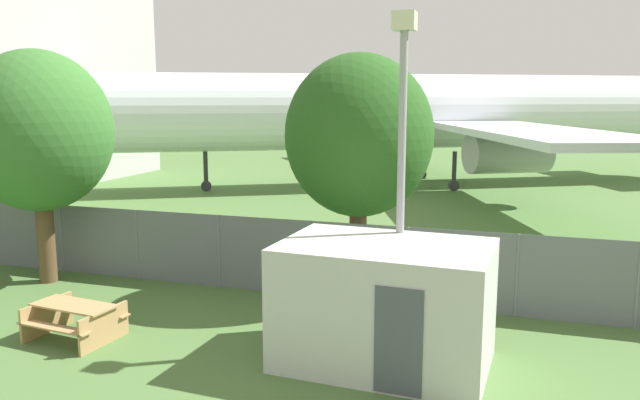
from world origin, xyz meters
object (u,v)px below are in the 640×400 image
airplane (417,112)px  tree_near_hangar (359,136)px  tree_far_right (38,132)px  picnic_bench_near_cabin (75,317)px  portable_cabin (385,304)px

airplane → tree_near_hangar: (1.68, -20.34, -0.08)m
tree_far_right → picnic_bench_near_cabin: bearing=-42.9°
portable_cabin → airplane: bearing=100.9°
picnic_bench_near_cabin → tree_far_right: 6.02m
portable_cabin → tree_far_right: tree_far_right is taller
tree_near_hangar → picnic_bench_near_cabin: bearing=-134.9°
airplane → portable_cabin: 24.89m
portable_cabin → picnic_bench_near_cabin: (-6.51, -0.79, -0.71)m
picnic_bench_near_cabin → portable_cabin: bearing=6.9°
picnic_bench_near_cabin → tree_near_hangar: tree_near_hangar is taller
tree_near_hangar → airplane: bearing=94.7°
picnic_bench_near_cabin → tree_far_right: tree_far_right is taller
portable_cabin → tree_far_right: 10.72m
portable_cabin → picnic_bench_near_cabin: 6.59m
airplane → tree_far_right: (-6.75, -22.04, -0.02)m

